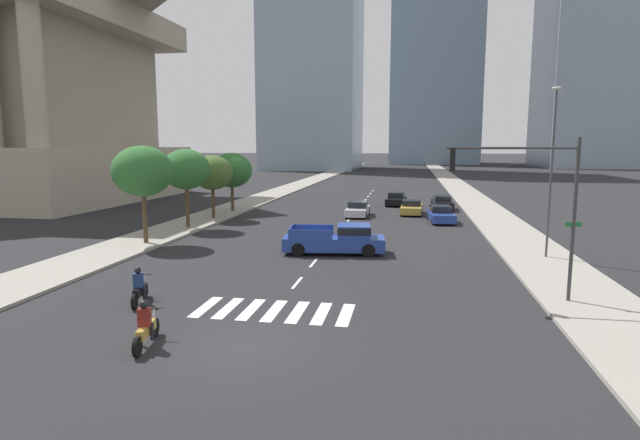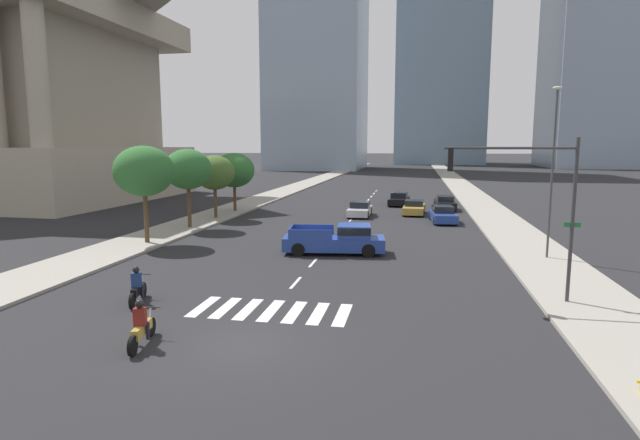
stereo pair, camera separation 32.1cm
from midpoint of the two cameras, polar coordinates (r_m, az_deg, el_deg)
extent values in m
plane|color=#232326|center=(16.50, -8.21, -13.59)|extent=(800.00, 800.00, 0.00)
cube|color=gray|center=(45.42, 19.28, 0.17)|extent=(4.00, 260.00, 0.15)
cube|color=gray|center=(48.00, -10.30, 0.92)|extent=(4.00, 260.00, 0.15)
cube|color=silver|center=(20.38, -12.42, -9.38)|extent=(0.45, 2.55, 0.01)
cube|color=silver|center=(20.06, -10.02, -9.60)|extent=(0.45, 2.55, 0.01)
cube|color=silver|center=(19.77, -7.54, -9.82)|extent=(0.45, 2.55, 0.01)
cube|color=silver|center=(19.52, -4.99, -10.01)|extent=(0.45, 2.55, 0.01)
cube|color=silver|center=(19.31, -2.37, -10.20)|extent=(0.45, 2.55, 0.01)
cube|color=silver|center=(19.14, 0.30, -10.36)|extent=(0.45, 2.55, 0.01)
cube|color=silver|center=(19.01, 3.02, -10.51)|extent=(0.45, 2.55, 0.01)
cube|color=silver|center=(23.23, -2.33, -6.99)|extent=(0.14, 2.00, 0.01)
cube|color=silver|center=(27.03, -0.44, -4.80)|extent=(0.14, 2.00, 0.01)
cube|color=silver|center=(30.88, 0.98, -3.14)|extent=(0.14, 2.00, 0.01)
cube|color=silver|center=(34.76, 2.08, -1.85)|extent=(0.14, 2.00, 0.01)
cube|color=silver|center=(38.66, 2.95, -0.83)|extent=(0.14, 2.00, 0.01)
cube|color=silver|center=(42.59, 3.67, 0.01)|extent=(0.14, 2.00, 0.01)
cube|color=silver|center=(46.52, 4.26, 0.71)|extent=(0.14, 2.00, 0.01)
cube|color=silver|center=(50.47, 4.76, 1.30)|extent=(0.14, 2.00, 0.01)
cube|color=silver|center=(54.42, 5.19, 1.80)|extent=(0.14, 2.00, 0.01)
cube|color=silver|center=(58.38, 5.56, 2.24)|extent=(0.14, 2.00, 0.01)
cube|color=silver|center=(62.35, 5.89, 2.62)|extent=(0.14, 2.00, 0.01)
cube|color=silver|center=(66.32, 6.17, 2.95)|extent=(0.14, 2.00, 0.01)
cube|color=silver|center=(70.29, 6.42, 3.25)|extent=(0.14, 2.00, 0.01)
cylinder|color=black|center=(22.17, -18.71, -7.39)|extent=(0.27, 0.61, 0.60)
cylinder|color=black|center=(20.74, -19.78, -8.52)|extent=(0.27, 0.61, 0.60)
cube|color=black|center=(21.39, -19.26, -7.37)|extent=(0.52, 1.25, 0.32)
cylinder|color=#B2B2B7|center=(21.99, -18.81, -6.71)|extent=(0.14, 0.32, 0.67)
cylinder|color=black|center=(21.95, -18.82, -5.74)|extent=(0.69, 0.21, 0.04)
cube|color=navy|center=(21.19, -19.38, -6.31)|extent=(0.41, 0.32, 0.55)
sphere|color=black|center=(21.09, -19.44, -5.25)|extent=(0.26, 0.26, 0.26)
cylinder|color=black|center=(21.45, -19.72, -7.49)|extent=(0.15, 0.15, 0.55)
cylinder|color=black|center=(21.36, -18.78, -7.51)|extent=(0.15, 0.15, 0.55)
cylinder|color=black|center=(17.76, -17.82, -11.27)|extent=(0.22, 0.61, 0.60)
cylinder|color=black|center=(16.33, -19.63, -13.10)|extent=(0.22, 0.61, 0.60)
cube|color=#B28E38|center=(16.97, -18.72, -11.45)|extent=(0.44, 1.31, 0.32)
cylinder|color=#B2B2B7|center=(17.57, -17.97, -10.45)|extent=(0.11, 0.32, 0.67)
cylinder|color=black|center=(17.51, -17.97, -9.25)|extent=(0.70, 0.16, 0.04)
cube|color=maroon|center=(16.74, -18.91, -10.16)|extent=(0.40, 0.30, 0.55)
sphere|color=black|center=(16.62, -18.97, -8.83)|extent=(0.26, 0.26, 0.26)
cylinder|color=black|center=(17.04, -19.30, -11.57)|extent=(0.14, 0.14, 0.55)
cylinder|color=black|center=(16.93, -18.13, -11.65)|extent=(0.14, 0.14, 0.55)
cube|color=navy|center=(29.26, 1.87, -2.60)|extent=(5.93, 2.66, 0.75)
cube|color=navy|center=(29.11, 4.14, -1.23)|extent=(2.04, 2.05, 0.70)
cube|color=black|center=(29.10, 4.14, -1.06)|extent=(2.06, 2.10, 0.39)
cube|color=navy|center=(30.17, -0.45, -1.01)|extent=(2.40, 0.35, 0.55)
cube|color=navy|center=(28.26, -0.75, -1.65)|extent=(2.40, 0.35, 0.55)
cube|color=navy|center=(29.33, -2.95, -1.29)|extent=(0.30, 1.93, 0.55)
cylinder|color=black|center=(30.18, 5.65, -2.72)|extent=(0.78, 0.35, 0.76)
cylinder|color=black|center=(28.41, 5.75, -3.41)|extent=(0.78, 0.35, 0.76)
cylinder|color=black|center=(30.32, -1.76, -2.63)|extent=(0.78, 0.35, 0.76)
cylinder|color=black|center=(28.55, -2.12, -3.32)|extent=(0.78, 0.35, 0.76)
cube|color=navy|center=(42.32, 13.76, 0.39)|extent=(2.17, 4.46, 0.64)
cube|color=black|center=(42.46, 13.74, 1.21)|extent=(1.74, 2.08, 0.52)
cylinder|color=black|center=(41.03, 15.15, -0.13)|extent=(0.28, 0.66, 0.64)
cylinder|color=black|center=(40.79, 12.93, -0.10)|extent=(0.28, 0.66, 0.64)
cylinder|color=black|center=(43.90, 14.51, 0.43)|extent=(0.28, 0.66, 0.64)
cylinder|color=black|center=(43.67, 12.43, 0.46)|extent=(0.28, 0.66, 0.64)
cube|color=#B7BABF|center=(44.76, 4.66, 1.00)|extent=(1.84, 4.35, 0.60)
cube|color=black|center=(44.91, 4.70, 1.74)|extent=(1.60, 1.97, 0.52)
cylinder|color=black|center=(43.24, 5.48, 0.54)|extent=(0.23, 0.64, 0.64)
cylinder|color=black|center=(43.43, 3.38, 0.60)|extent=(0.23, 0.64, 0.64)
cylinder|color=black|center=(46.15, 5.86, 1.03)|extent=(0.23, 0.64, 0.64)
cylinder|color=black|center=(46.32, 3.88, 1.08)|extent=(0.23, 0.64, 0.64)
cube|color=black|center=(53.42, 8.97, 2.13)|extent=(2.17, 4.38, 0.63)
cube|color=black|center=(53.58, 9.01, 2.77)|extent=(1.74, 2.04, 0.54)
cylinder|color=black|center=(51.93, 9.66, 1.76)|extent=(0.28, 0.66, 0.64)
cylinder|color=black|center=(52.12, 7.90, 1.82)|extent=(0.28, 0.66, 0.64)
cylinder|color=black|center=(54.78, 9.99, 2.09)|extent=(0.28, 0.66, 0.64)
cylinder|color=black|center=(54.96, 8.31, 2.15)|extent=(0.28, 0.66, 0.64)
cube|color=black|center=(50.89, 13.93, 1.70)|extent=(1.97, 4.77, 0.67)
cube|color=black|center=(51.06, 13.92, 2.37)|extent=(1.62, 2.19, 0.47)
cylinder|color=black|center=(49.44, 15.01, 1.27)|extent=(0.25, 0.65, 0.64)
cylinder|color=black|center=(49.26, 13.24, 1.31)|extent=(0.25, 0.65, 0.64)
cylinder|color=black|center=(52.58, 14.56, 1.69)|extent=(0.25, 0.65, 0.64)
cylinder|color=black|center=(52.41, 12.89, 1.73)|extent=(0.25, 0.65, 0.64)
cube|color=#B28E38|center=(46.72, 10.63, 1.19)|extent=(2.02, 4.39, 0.61)
cube|color=black|center=(46.87, 10.66, 1.89)|extent=(1.69, 2.01, 0.48)
cylinder|color=black|center=(45.26, 11.57, 0.76)|extent=(0.25, 0.65, 0.64)
cylinder|color=black|center=(45.33, 9.50, 0.83)|extent=(0.25, 0.65, 0.64)
cylinder|color=black|center=(48.16, 11.68, 1.20)|extent=(0.25, 0.65, 0.64)
cylinder|color=black|center=(48.23, 9.74, 1.26)|extent=(0.25, 0.65, 0.64)
cylinder|color=gold|center=(15.22, 32.55, -14.95)|extent=(0.10, 0.08, 0.08)
cylinder|color=#333335|center=(21.66, 26.71, -0.11)|extent=(0.14, 0.14, 6.28)
cylinder|color=#333335|center=(20.92, 20.79, 7.51)|extent=(4.83, 0.10, 0.10)
cube|color=black|center=(20.66, 14.78, 6.52)|extent=(0.20, 0.28, 0.90)
sphere|color=red|center=(20.66, 14.81, 7.35)|extent=(0.18, 0.18, 0.18)
sphere|color=orange|center=(20.66, 14.78, 6.52)|extent=(0.18, 0.18, 0.18)
sphere|color=green|center=(20.67, 14.75, 5.69)|extent=(0.18, 0.18, 0.18)
cube|color=#19662D|center=(21.68, 26.69, -0.48)|extent=(0.60, 0.04, 0.18)
cylinder|color=#3F3F42|center=(29.78, 24.74, 4.52)|extent=(0.12, 0.12, 8.81)
ellipsoid|color=beige|center=(29.89, 25.28, 13.16)|extent=(0.50, 0.24, 0.20)
cylinder|color=#4C3823|center=(33.45, -18.56, 0.15)|extent=(0.28, 0.28, 2.97)
ellipsoid|color=#2D662D|center=(33.18, -18.79, 5.19)|extent=(3.65, 3.65, 3.10)
cylinder|color=#4C3823|center=(38.93, -14.15, 1.36)|extent=(0.28, 0.28, 2.89)
ellipsoid|color=#2D662D|center=(38.70, -14.30, 5.52)|extent=(3.46, 3.46, 2.94)
cylinder|color=#4C3823|center=(43.55, -11.38, 1.85)|extent=(0.28, 0.28, 2.42)
ellipsoid|color=#426028|center=(43.35, -11.48, 5.21)|extent=(3.36, 3.36, 2.86)
cylinder|color=#4C3823|center=(47.92, -9.29, 2.38)|extent=(0.28, 0.28, 2.25)
ellipsoid|color=#2D662D|center=(47.73, -9.36, 5.51)|extent=(3.73, 3.73, 3.17)
cube|color=#A89E89|center=(67.13, -29.19, 4.55)|extent=(27.53, 27.53, 5.94)
cube|color=gray|center=(67.31, -29.75, 12.25)|extent=(21.47, 21.47, 12.17)
cylinder|color=#A89E89|center=(50.80, -28.86, 13.96)|extent=(1.80, 1.80, 12.17)
cube|color=#A89E89|center=(68.40, -30.23, 18.58)|extent=(27.53, 27.53, 3.00)
cube|color=#8C9EB2|center=(141.39, -0.11, 22.57)|extent=(23.41, 27.54, 81.97)
camera|label=1|loc=(0.16, -89.68, 0.05)|focal=28.69mm
camera|label=2|loc=(0.16, 90.32, -0.05)|focal=28.69mm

